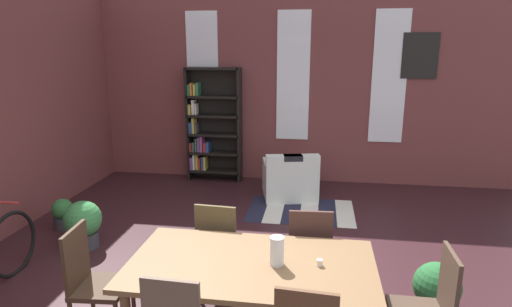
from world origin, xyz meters
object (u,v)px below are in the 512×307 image
at_px(dining_chair_far_right, 309,252).
at_px(bookshelf_tall, 210,127).
at_px(vase_on_table, 277,251).
at_px(dining_chair_head_right, 430,307).
at_px(potted_plant_corner, 83,223).
at_px(armchair_white, 290,180).
at_px(dining_table, 251,273).
at_px(dining_chair_far_left, 220,246).
at_px(potted_plant_by_shelf, 63,213).
at_px(dining_chair_head_left, 92,280).
at_px(potted_plant_window, 437,289).

xyz_separation_m(dining_chair_far_right, bookshelf_tall, (-1.82, 3.56, 0.44)).
height_order(vase_on_table, bookshelf_tall, bookshelf_tall).
height_order(dining_chair_head_right, bookshelf_tall, bookshelf_tall).
bearing_deg(potted_plant_corner, vase_on_table, -31.18).
xyz_separation_m(bookshelf_tall, armchair_white, (1.45, -0.72, -0.68)).
distance_m(dining_table, vase_on_table, 0.27).
bearing_deg(bookshelf_tall, dining_chair_far_left, -74.51).
height_order(dining_table, armchair_white, dining_table).
xyz_separation_m(dining_chair_far_right, armchair_white, (-0.37, 2.84, -0.23)).
bearing_deg(dining_chair_head_right, dining_chair_far_right, 140.17).
relative_size(dining_chair_far_right, bookshelf_tall, 0.48).
height_order(vase_on_table, potted_plant_by_shelf, vase_on_table).
bearing_deg(dining_chair_far_left, dining_chair_head_left, -139.92).
bearing_deg(dining_table, potted_plant_by_shelf, 145.29).
bearing_deg(bookshelf_tall, potted_plant_corner, -106.41).
distance_m(vase_on_table, potted_plant_window, 1.55).
bearing_deg(armchair_white, vase_on_table, -87.67).
xyz_separation_m(dining_chair_far_right, potted_plant_window, (1.09, -0.13, -0.20)).
distance_m(bookshelf_tall, potted_plant_corner, 3.01).
distance_m(dining_chair_far_right, dining_chair_head_left, 1.86).
xyz_separation_m(dining_chair_head_left, potted_plant_window, (2.79, 0.60, -0.20)).
relative_size(dining_table, potted_plant_by_shelf, 4.65).
relative_size(dining_chair_far_left, bookshelf_tall, 0.48).
bearing_deg(dining_chair_head_left, potted_plant_window, 12.18).
distance_m(vase_on_table, armchair_white, 3.62).
relative_size(dining_table, dining_chair_head_right, 1.93).
bearing_deg(potted_plant_window, dining_chair_far_right, 173.18).
height_order(dining_chair_far_right, dining_chair_head_left, same).
relative_size(vase_on_table, potted_plant_by_shelf, 0.56).
height_order(bookshelf_tall, potted_plant_window, bookshelf_tall).
bearing_deg(vase_on_table, potted_plant_by_shelf, 147.03).
bearing_deg(potted_plant_window, dining_table, -158.35).
xyz_separation_m(dining_table, dining_chair_far_right, (0.42, 0.73, -0.17)).
bearing_deg(armchair_white, bookshelf_tall, 153.59).
distance_m(vase_on_table, dining_chair_head_left, 1.52).
relative_size(dining_chair_far_left, potted_plant_by_shelf, 2.41).
distance_m(dining_chair_head_right, potted_plant_window, 0.67).
bearing_deg(dining_chair_head_right, potted_plant_corner, 157.40).
relative_size(dining_table, dining_chair_head_left, 1.93).
bearing_deg(dining_chair_far_right, dining_chair_far_left, 180.00).
xyz_separation_m(armchair_white, potted_plant_window, (1.46, -2.97, 0.03)).
bearing_deg(bookshelf_tall, dining_table, -71.87).
xyz_separation_m(dining_table, armchair_white, (0.04, 3.57, -0.40)).
relative_size(vase_on_table, potted_plant_corner, 0.38).
xyz_separation_m(dining_table, bookshelf_tall, (-1.40, 4.29, 0.27)).
height_order(dining_chair_far_left, dining_chair_head_left, same).
height_order(dining_chair_far_left, bookshelf_tall, bookshelf_tall).
bearing_deg(bookshelf_tall, dining_chair_far_right, -62.91).
xyz_separation_m(potted_plant_corner, potted_plant_window, (3.74, -0.87, 0.01)).
relative_size(dining_chair_head_right, bookshelf_tall, 0.48).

